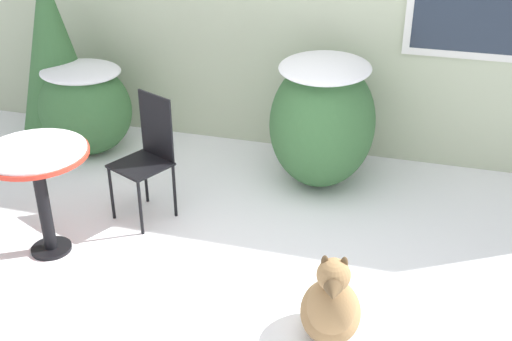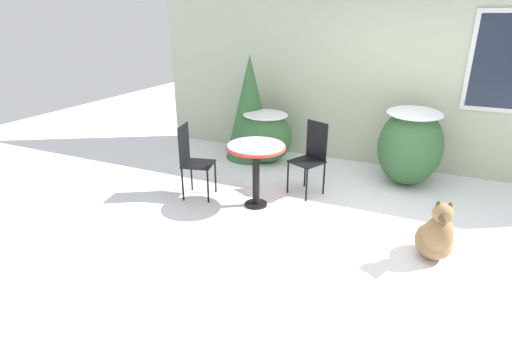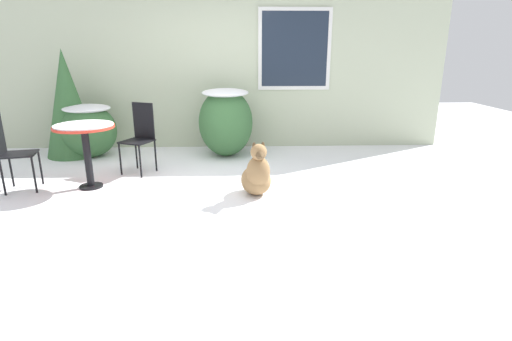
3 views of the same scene
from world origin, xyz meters
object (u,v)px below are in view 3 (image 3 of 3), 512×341
Objects in this scene: patio_table at (85,136)px; patio_chair_far_side at (11,149)px; dog at (257,176)px; patio_chair_near_table at (140,135)px.

patio_chair_far_side is at bearing -175.01° from patio_table.
patio_chair_far_side reaches higher than patio_table.
dog is at bearing -9.87° from patio_table.
patio_chair_far_side is 1.43× the size of dog.
patio_chair_near_table is 1.00× the size of patio_chair_far_side.
dog is (2.91, -0.28, -0.28)m from patio_chair_far_side.
patio_chair_near_table is 1.89m from dog.
patio_table is at bearing -101.52° from patio_chair_near_table.
patio_table reaches higher than dog.
patio_chair_near_table is at bearing -74.86° from patio_chair_far_side.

